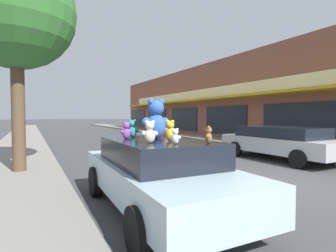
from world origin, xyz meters
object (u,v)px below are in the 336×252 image
teddy_bear_cream (150,132)px  teddy_bear_purple (126,131)px  street_tree (16,12)px  teddy_bear_brown (208,135)px  teddy_bear_yellow (170,131)px  teddy_bear_red (155,129)px  teddy_bear_giant (156,119)px  teddy_bear_white (175,136)px  teddy_bear_black (127,129)px  plush_art_car (158,172)px  parked_car_far_center (280,141)px  teddy_bear_pink (166,130)px  teddy_bear_teal (133,129)px

teddy_bear_cream → teddy_bear_purple: (-0.09, 0.88, -0.02)m
teddy_bear_purple → street_tree: size_ratio=0.05×
teddy_bear_brown → teddy_bear_yellow: (-0.35, 0.61, 0.04)m
teddy_bear_cream → teddy_bear_red: bearing=-97.3°
teddy_bear_giant → teddy_bear_purple: teddy_bear_giant is taller
teddy_bear_red → street_tree: (-2.47, 3.81, 3.14)m
teddy_bear_cream → teddy_bear_white: teddy_bear_cream is taller
teddy_bear_giant → teddy_bear_black: (-0.25, 0.92, -0.22)m
teddy_bear_giant → teddy_bear_white: bearing=82.5°
teddy_bear_cream → teddy_bear_yellow: 0.45m
teddy_bear_yellow → street_tree: size_ratio=0.06×
plush_art_car → teddy_bear_cream: (-0.38, -0.49, 0.76)m
teddy_bear_red → parked_car_far_center: (6.43, 2.29, -0.74)m
teddy_bear_brown → teddy_bear_pink: teddy_bear_pink is taller
teddy_bear_red → teddy_bear_yellow: (-0.08, -0.77, -0.00)m
teddy_bear_white → street_tree: size_ratio=0.04×
teddy_bear_white → teddy_bear_purple: (-0.38, 1.19, 0.04)m
teddy_bear_giant → teddy_bear_teal: size_ratio=2.10×
teddy_bear_cream → teddy_bear_black: 1.55m
teddy_bear_brown → plush_art_car: bearing=-118.8°
teddy_bear_yellow → street_tree: (-2.40, 4.58, 3.14)m
teddy_bear_black → plush_art_car: bearing=43.7°
plush_art_car → parked_car_far_center: plush_art_car is taller
teddy_bear_black → teddy_bear_pink: 0.83m
plush_art_car → street_tree: street_tree is taller
plush_art_car → teddy_bear_teal: (-0.25, 0.64, 0.76)m
parked_car_far_center → teddy_bear_yellow: bearing=-154.8°
teddy_bear_pink → teddy_bear_yellow: teddy_bear_yellow is taller
teddy_bear_giant → teddy_bear_purple: 0.59m
teddy_bear_cream → teddy_bear_white: size_ratio=1.47×
teddy_bear_brown → street_tree: 6.67m
teddy_bear_black → teddy_bear_pink: (0.76, -0.34, -0.01)m
plush_art_car → teddy_bear_brown: 1.27m
teddy_bear_white → parked_car_far_center: teddy_bear_white is taller
teddy_bear_teal → teddy_bear_pink: 0.79m
teddy_bear_yellow → teddy_bear_teal: bearing=-9.5°
teddy_bear_black → teddy_bear_brown: bearing=48.8°
teddy_bear_pink → teddy_bear_cream: bearing=45.8°
teddy_bear_black → street_tree: bearing=-115.0°
teddy_bear_cream → teddy_bear_black: bearing=-73.1°
teddy_bear_giant → parked_car_far_center: (6.54, 2.56, -0.93)m
teddy_bear_giant → parked_car_far_center: bearing=-159.0°
teddy_bear_black → street_tree: (-2.11, 3.17, 3.17)m
teddy_bear_brown → parked_car_far_center: 7.20m
teddy_bear_purple → parked_car_far_center: 7.44m
parked_car_far_center → teddy_bear_brown: bearing=-149.2°
plush_art_car → teddy_bear_teal: bearing=112.9°
teddy_bear_giant → teddy_bear_pink: (0.51, 0.58, -0.23)m
teddy_bear_cream → teddy_bear_white: bearing=155.2°
teddy_bear_red → teddy_bear_black: bearing=-65.1°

